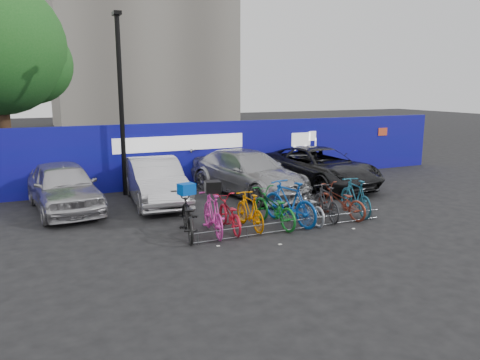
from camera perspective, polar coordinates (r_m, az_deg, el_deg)
ground at (r=12.91m, az=5.00°, el=-5.48°), size 100.00×100.00×0.00m
hoarding at (r=18.01m, az=-4.22°, el=3.29°), size 22.00×0.18×2.40m
tree at (r=20.88m, az=-26.89°, el=13.87°), size 5.40×5.20×7.80m
lamppost at (r=16.43m, az=-14.31°, el=9.43°), size 0.25×0.50×6.11m
bike_rack at (r=12.37m, az=6.37°, el=-5.48°), size 5.60×0.03×0.30m
car_0 at (r=15.14m, az=-20.71°, el=-0.74°), size 2.24×4.56×1.50m
car_1 at (r=15.34m, az=-10.28°, el=-0.13°), size 1.79×4.44×1.44m
car_2 at (r=16.41m, az=1.00°, el=0.92°), size 3.31×5.53×1.50m
car_3 at (r=17.91m, az=9.66°, el=1.57°), size 2.97×5.47×1.45m
bike_0 at (r=11.85m, az=-6.46°, el=-4.32°), size 1.14×2.17×1.09m
bike_1 at (r=11.94m, az=-3.32°, el=-4.08°), size 0.72×1.89×1.11m
bike_2 at (r=12.23m, az=-1.34°, el=-4.17°), size 0.75×1.78×0.91m
bike_3 at (r=12.39m, az=1.21°, el=-3.77°), size 0.47×1.65×0.99m
bike_4 at (r=12.65m, az=4.13°, el=-3.41°), size 0.88×2.01×1.02m
bike_5 at (r=12.85m, az=6.07°, el=-2.74°), size 1.05×2.12×1.23m
bike_6 at (r=13.14m, az=8.21°, el=-3.20°), size 0.66×1.75×0.91m
bike_7 at (r=13.49m, az=10.47°, el=-2.69°), size 0.74×1.71×1.00m
bike_8 at (r=13.79m, az=12.18°, el=-2.54°), size 0.99×1.91×0.96m
bike_9 at (r=14.16m, az=13.91°, el=-1.99°), size 0.79×1.86×1.08m
cargo_crate at (r=11.69m, az=-6.54°, el=-1.10°), size 0.45×0.38×0.28m
cargo_topcase at (r=11.78m, az=-3.36°, el=-0.82°), size 0.44×0.41×0.28m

